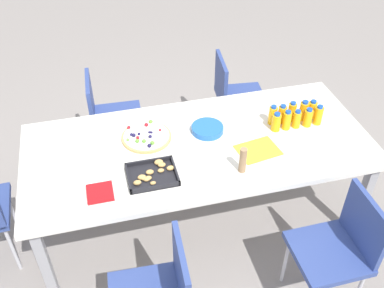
{
  "coord_description": "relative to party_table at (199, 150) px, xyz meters",
  "views": [
    {
      "loc": [
        0.59,
        2.14,
        2.58
      ],
      "look_at": [
        0.05,
        0.01,
        0.76
      ],
      "focal_mm": 41.36,
      "sensor_mm": 36.0,
      "label": 1
    }
  ],
  "objects": [
    {
      "name": "chair_far_left",
      "position": [
        -0.63,
        0.81,
        -0.18
      ],
      "size": [
        0.4,
        0.4,
        0.83
      ],
      "rotation": [
        0.0,
        0.0,
        -1.56
      ],
      "color": "#33478C",
      "rests_on": "ground_plane"
    },
    {
      "name": "cardboard_tube",
      "position": [
        -0.19,
        0.31,
        0.14
      ],
      "size": [
        0.04,
        0.04,
        0.17
      ],
      "primitive_type": "cylinder",
      "color": "#9E7A56",
      "rests_on": "party_table"
    },
    {
      "name": "juice_bottle_9",
      "position": [
        -0.54,
        -0.02,
        0.12
      ],
      "size": [
        0.06,
        0.06,
        0.14
      ],
      "color": "#FAAE14",
      "rests_on": "party_table"
    },
    {
      "name": "chair_near_left",
      "position": [
        -0.54,
        -0.85,
        -0.18
      ],
      "size": [
        0.44,
        0.44,
        0.83
      ],
      "rotation": [
        0.0,
        0.0,
        1.47
      ],
      "color": "#33478C",
      "rests_on": "ground_plane"
    },
    {
      "name": "snack_tray",
      "position": [
        0.35,
        0.22,
        0.07
      ],
      "size": [
        0.3,
        0.24,
        0.04
      ],
      "color": "black",
      "rests_on": "party_table"
    },
    {
      "name": "chair_near_right",
      "position": [
        0.53,
        -0.81,
        -0.18
      ],
      "size": [
        0.42,
        0.42,
        0.83
      ],
      "rotation": [
        0.0,
        0.0,
        1.53
      ],
      "color": "#33478C",
      "rests_on": "ground_plane"
    },
    {
      "name": "napkin_stack",
      "position": [
        0.67,
        0.29,
        0.07
      ],
      "size": [
        0.15,
        0.15,
        0.02
      ],
      "primitive_type": "cube",
      "color": "red",
      "rests_on": "party_table"
    },
    {
      "name": "juice_bottle_4",
      "position": [
        -0.55,
        -0.09,
        0.12
      ],
      "size": [
        0.06,
        0.06,
        0.14
      ],
      "color": "#F9AB14",
      "rests_on": "party_table"
    },
    {
      "name": "juice_bottle_2",
      "position": [
        -0.69,
        -0.09,
        0.13
      ],
      "size": [
        0.06,
        0.06,
        0.15
      ],
      "color": "#F9AD14",
      "rests_on": "party_table"
    },
    {
      "name": "fruit_pizza",
      "position": [
        0.32,
        -0.14,
        0.07
      ],
      "size": [
        0.33,
        0.33,
        0.05
      ],
      "color": "tan",
      "rests_on": "party_table"
    },
    {
      "name": "juice_bottle_5",
      "position": [
        -0.85,
        -0.01,
        0.13
      ],
      "size": [
        0.06,
        0.06,
        0.15
      ],
      "color": "#FAAD14",
      "rests_on": "party_table"
    },
    {
      "name": "juice_bottle_3",
      "position": [
        -0.61,
        -0.09,
        0.12
      ],
      "size": [
        0.06,
        0.06,
        0.14
      ],
      "color": "#F9AA14",
      "rests_on": "party_table"
    },
    {
      "name": "plate_stack",
      "position": [
        -0.09,
        -0.11,
        0.08
      ],
      "size": [
        0.22,
        0.22,
        0.04
      ],
      "color": "blue",
      "rests_on": "party_table"
    },
    {
      "name": "juice_bottle_1",
      "position": [
        -0.77,
        -0.08,
        0.13
      ],
      "size": [
        0.06,
        0.06,
        0.15
      ],
      "color": "#F8AB14",
      "rests_on": "party_table"
    },
    {
      "name": "party_table",
      "position": [
        0.0,
        0.0,
        0.0
      ],
      "size": [
        2.26,
        0.99,
        0.74
      ],
      "color": "silver",
      "rests_on": "ground_plane"
    },
    {
      "name": "paper_folder",
      "position": [
        -0.35,
        0.16,
        0.06
      ],
      "size": [
        0.29,
        0.24,
        0.01
      ],
      "primitive_type": "cube",
      "rotation": [
        0.0,
        0.0,
        0.16
      ],
      "color": "yellow",
      "rests_on": "party_table"
    },
    {
      "name": "juice_bottle_6",
      "position": [
        -0.77,
        -0.01,
        0.12
      ],
      "size": [
        0.06,
        0.06,
        0.14
      ],
      "color": "#F9AD14",
      "rests_on": "party_table"
    },
    {
      "name": "juice_bottle_8",
      "position": [
        -0.62,
        -0.01,
        0.12
      ],
      "size": [
        0.06,
        0.06,
        0.14
      ],
      "color": "#F8AF14",
      "rests_on": "party_table"
    },
    {
      "name": "ground_plane",
      "position": [
        0.0,
        0.0,
        -0.68
      ],
      "size": [
        12.0,
        12.0,
        0.0
      ],
      "primitive_type": "plane",
      "color": "gray"
    },
    {
      "name": "juice_bottle_7",
      "position": [
        -0.69,
        -0.02,
        0.12
      ],
      "size": [
        0.05,
        0.05,
        0.13
      ],
      "color": "#F9AC14",
      "rests_on": "party_table"
    },
    {
      "name": "juice_bottle_0",
      "position": [
        -0.84,
        -0.09,
        0.12
      ],
      "size": [
        0.06,
        0.06,
        0.13
      ],
      "color": "#F9AC14",
      "rests_on": "party_table"
    }
  ]
}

